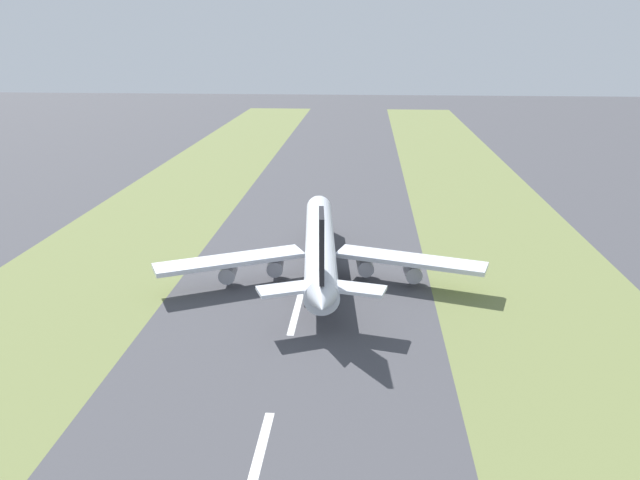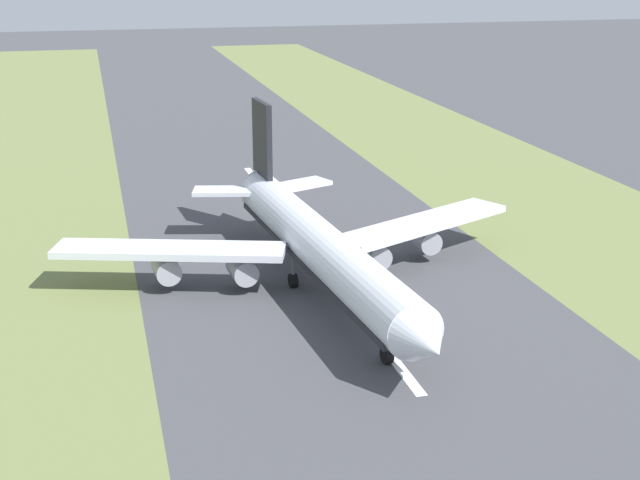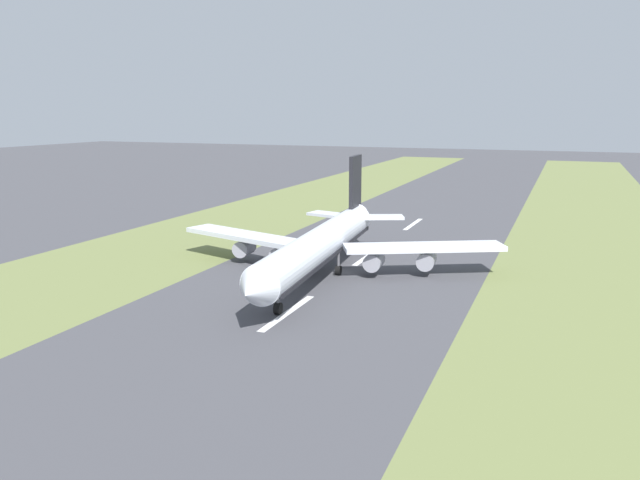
{
  "view_description": "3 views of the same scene",
  "coord_description": "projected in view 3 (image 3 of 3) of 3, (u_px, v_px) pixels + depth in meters",
  "views": [
    {
      "loc": [
        11.65,
        -114.83,
        47.07
      ],
      "look_at": [
        2.79,
        5.55,
        7.0
      ],
      "focal_mm": 35.0,
      "sensor_mm": 36.0,
      "label": 1
    },
    {
      "loc": [
        28.82,
        106.9,
        41.12
      ],
      "look_at": [
        2.79,
        5.55,
        7.0
      ],
      "focal_mm": 50.0,
      "sensor_mm": 36.0,
      "label": 2
    },
    {
      "loc": [
        -37.29,
        106.21,
        29.41
      ],
      "look_at": [
        2.79,
        5.55,
        7.0
      ],
      "focal_mm": 35.0,
      "sensor_mm": 36.0,
      "label": 3
    }
  ],
  "objects": [
    {
      "name": "centreline_dash_far",
      "position": [
        288.0,
        313.0,
        92.85
      ],
      "size": [
        1.2,
        18.0,
        0.01
      ],
      "primitive_type": "cube",
      "color": "silver",
      "rests_on": "ground"
    },
    {
      "name": "centreline_dash_near",
      "position": [
        413.0,
        224.0,
        165.64
      ],
      "size": [
        1.2,
        18.0,
        0.01
      ],
      "primitive_type": "cube",
      "color": "silver",
      "rests_on": "ground"
    },
    {
      "name": "grass_median_west",
      "position": [
        610.0,
        299.0,
        99.8
      ],
      "size": [
        40.0,
        600.0,
        0.01
      ],
      "primitive_type": "cube",
      "color": "olive",
      "rests_on": "ground"
    },
    {
      "name": "ground_plane",
      "position": [
        345.0,
        272.0,
        116.1
      ],
      "size": [
        800.0,
        800.0,
        0.0
      ],
      "primitive_type": "plane",
      "color": "#424247"
    },
    {
      "name": "centreline_dash_mid",
      "position": [
        368.0,
        256.0,
        129.24
      ],
      "size": [
        1.2,
        18.0,
        0.01
      ],
      "primitive_type": "cube",
      "color": "silver",
      "rests_on": "ground"
    },
    {
      "name": "grass_median_east",
      "position": [
        145.0,
        252.0,
        132.4
      ],
      "size": [
        40.0,
        600.0,
        0.01
      ],
      "primitive_type": "cube",
      "color": "olive",
      "rests_on": "ground"
    },
    {
      "name": "airplane_main_jet",
      "position": [
        323.0,
        243.0,
        112.63
      ],
      "size": [
        63.92,
        67.22,
        20.2
      ],
      "color": "silver",
      "rests_on": "ground"
    }
  ]
}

